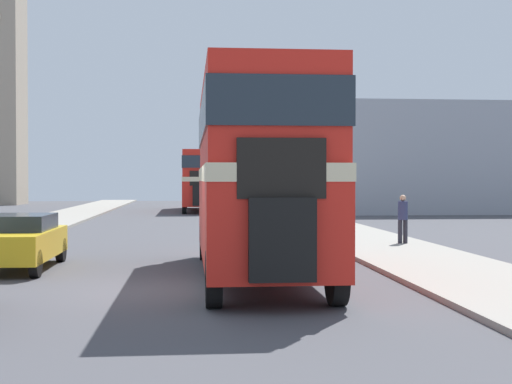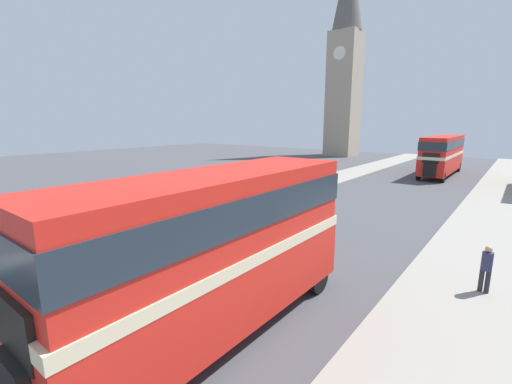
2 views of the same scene
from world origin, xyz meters
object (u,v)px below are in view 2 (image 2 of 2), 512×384
(church_tower, at_px, (346,50))
(pedestrian_walking, at_px, (486,266))
(bus_distant, at_px, (442,152))
(car_parked_mid, at_px, (153,242))
(double_decker_bus, at_px, (216,242))

(church_tower, bearing_deg, pedestrian_walking, -60.18)
(pedestrian_walking, bearing_deg, church_tower, 119.82)
(pedestrian_walking, bearing_deg, bus_distant, 102.75)
(bus_distant, distance_m, pedestrian_walking, 28.50)
(bus_distant, relative_size, pedestrian_walking, 6.95)
(car_parked_mid, xyz_separation_m, pedestrian_walking, (11.21, 4.81, 0.31))
(bus_distant, xyz_separation_m, church_tower, (-17.81, 14.28, 14.46))
(car_parked_mid, bearing_deg, pedestrian_walking, 23.20)
(bus_distant, height_order, pedestrian_walking, bus_distant)
(double_decker_bus, xyz_separation_m, bus_distant, (-0.79, 34.59, -0.11))
(pedestrian_walking, bearing_deg, car_parked_mid, -156.80)
(double_decker_bus, height_order, church_tower, church_tower)
(double_decker_bus, height_order, bus_distant, double_decker_bus)
(double_decker_bus, distance_m, car_parked_mid, 6.35)
(double_decker_bus, xyz_separation_m, church_tower, (-18.60, 48.87, 14.34))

